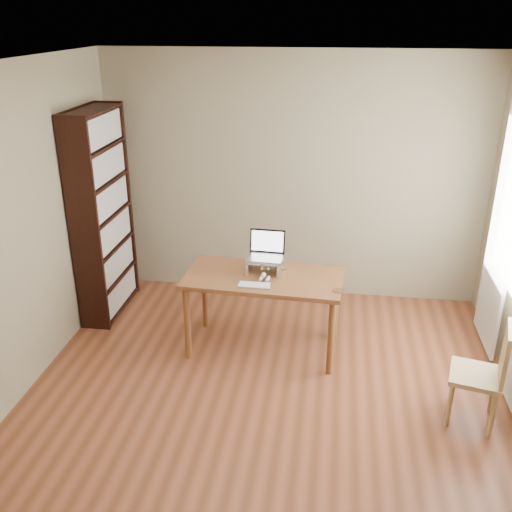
{
  "coord_description": "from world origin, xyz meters",
  "views": [
    {
      "loc": [
        0.46,
        -3.56,
        2.91
      ],
      "look_at": [
        -0.2,
        0.98,
        0.95
      ],
      "focal_mm": 40.0,
      "sensor_mm": 36.0,
      "label": 1
    }
  ],
  "objects": [
    {
      "name": "laptop_stand",
      "position": [
        -0.14,
        1.08,
        0.83
      ],
      "size": [
        0.32,
        0.25,
        0.13
      ],
      "rotation": [
        0.0,
        0.0,
        -0.05
      ],
      "color": "silver",
      "rests_on": "desk"
    },
    {
      "name": "desk",
      "position": [
        -0.14,
        1.0,
        0.65
      ],
      "size": [
        1.43,
        0.77,
        0.75
      ],
      "rotation": [
        0.0,
        0.0,
        -0.05
      ],
      "color": "brown",
      "rests_on": "ground"
    },
    {
      "name": "bookshelf",
      "position": [
        -1.83,
        1.55,
        1.05
      ],
      "size": [
        0.3,
        0.9,
        2.1
      ],
      "color": "black",
      "rests_on": "ground"
    },
    {
      "name": "coaster",
      "position": [
        0.52,
        0.79,
        0.75
      ],
      "size": [
        0.1,
        0.1,
        0.01
      ],
      "primitive_type": "cylinder",
      "color": "brown",
      "rests_on": "desk"
    },
    {
      "name": "cat",
      "position": [
        -0.1,
        1.11,
        0.81
      ],
      "size": [
        0.23,
        0.47,
        0.14
      ],
      "rotation": [
        0.0,
        0.0,
        -0.1
      ],
      "color": "#4B463B",
      "rests_on": "desk"
    },
    {
      "name": "room",
      "position": [
        0.03,
        0.01,
        1.3
      ],
      "size": [
        4.04,
        4.54,
        2.64
      ],
      "color": "brown",
      "rests_on": "ground"
    },
    {
      "name": "keyboard",
      "position": [
        -0.19,
        0.78,
        0.76
      ],
      "size": [
        0.29,
        0.12,
        0.02
      ],
      "rotation": [
        0.0,
        0.0,
        0.0
      ],
      "color": "silver",
      "rests_on": "desk"
    },
    {
      "name": "laptop",
      "position": [
        -0.14,
        1.13,
        0.94
      ],
      "size": [
        0.33,
        0.28,
        0.23
      ],
      "rotation": [
        0.0,
        0.0,
        -0.05
      ],
      "color": "silver",
      "rests_on": "laptop_stand"
    },
    {
      "name": "chair",
      "position": [
        1.64,
        0.22,
        0.45
      ],
      "size": [
        0.45,
        0.45,
        0.84
      ],
      "rotation": [
        0.0,
        0.0,
        -0.24
      ],
      "color": "tan",
      "rests_on": "ground"
    }
  ]
}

